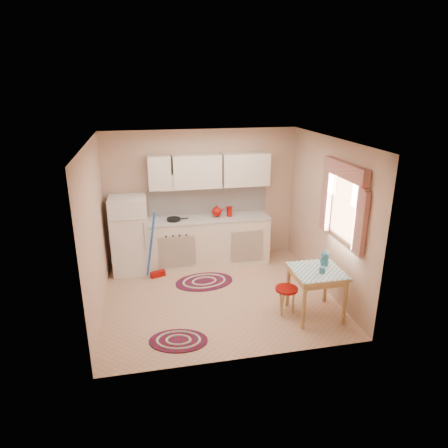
{
  "coord_description": "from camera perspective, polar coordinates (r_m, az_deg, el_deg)",
  "views": [
    {
      "loc": [
        -1.07,
        -5.63,
        3.26
      ],
      "look_at": [
        0.15,
        0.25,
        1.15
      ],
      "focal_mm": 32.0,
      "sensor_mm": 36.0,
      "label": 1
    }
  ],
  "objects": [
    {
      "name": "room_shell",
      "position": [
        6.23,
        0.09,
        3.87
      ],
      "size": [
        3.64,
        3.6,
        2.52
      ],
      "color": "tan",
      "rests_on": "ground"
    },
    {
      "name": "fridge",
      "position": [
        7.35,
        -13.3,
        -1.56
      ],
      "size": [
        0.65,
        0.6,
        1.4
      ],
      "primitive_type": "cube",
      "color": "white",
      "rests_on": "ground"
    },
    {
      "name": "broom",
      "position": [
        7.05,
        -9.67,
        -3.07
      ],
      "size": [
        0.3,
        0.2,
        1.2
      ],
      "primitive_type": null,
      "rotation": [
        0.0,
        0.0,
        0.31
      ],
      "color": "blue",
      "rests_on": "ground"
    },
    {
      "name": "base_cabinets",
      "position": [
        7.57,
        -2.22,
        -2.51
      ],
      "size": [
        2.25,
        0.6,
        0.88
      ],
      "primitive_type": "cube",
      "color": "white",
      "rests_on": "ground"
    },
    {
      "name": "countertop",
      "position": [
        7.41,
        -2.27,
        0.79
      ],
      "size": [
        2.27,
        0.62,
        0.04
      ],
      "primitive_type": "cube",
      "color": "#B3B1AA",
      "rests_on": "base_cabinets"
    },
    {
      "name": "frying_pan",
      "position": [
        7.28,
        -7.2,
        0.67
      ],
      "size": [
        0.25,
        0.25,
        0.05
      ],
      "primitive_type": "cylinder",
      "rotation": [
        0.0,
        0.0,
        -0.02
      ],
      "color": "black",
      "rests_on": "countertop"
    },
    {
      "name": "red_kettle",
      "position": [
        7.4,
        -1.05,
        1.76
      ],
      "size": [
        0.26,
        0.25,
        0.2
      ],
      "primitive_type": null,
      "rotation": [
        0.0,
        0.0,
        0.42
      ],
      "color": "#900905",
      "rests_on": "countertop"
    },
    {
      "name": "red_canister",
      "position": [
        7.45,
        0.78,
        1.72
      ],
      "size": [
        0.11,
        0.11,
        0.16
      ],
      "primitive_type": "cylinder",
      "rotation": [
        0.0,
        0.0,
        -0.1
      ],
      "color": "#900905",
      "rests_on": "countertop"
    },
    {
      "name": "table",
      "position": [
        6.1,
        12.93,
        -9.55
      ],
      "size": [
        0.72,
        0.72,
        0.72
      ],
      "primitive_type": "cube",
      "color": "tan",
      "rests_on": "ground"
    },
    {
      "name": "stool",
      "position": [
        6.12,
        8.84,
        -10.75
      ],
      "size": [
        0.34,
        0.34,
        0.42
      ],
      "primitive_type": "cylinder",
      "rotation": [
        0.0,
        0.0,
        -0.01
      ],
      "color": "#900905",
      "rests_on": "ground"
    },
    {
      "name": "coffee_pot",
      "position": [
        6.04,
        14.24,
        -4.65
      ],
      "size": [
        0.18,
        0.17,
        0.28
      ],
      "primitive_type": null,
      "rotation": [
        0.0,
        0.0,
        0.4
      ],
      "color": "teal",
      "rests_on": "table"
    },
    {
      "name": "mug",
      "position": [
        5.85,
        13.85,
        -6.44
      ],
      "size": [
        0.09,
        0.09,
        0.1
      ],
      "primitive_type": "cylinder",
      "rotation": [
        0.0,
        0.0,
        -0.15
      ],
      "color": "teal",
      "rests_on": "table"
    },
    {
      "name": "rug_center",
      "position": [
        7.03,
        -2.84,
        -8.22
      ],
      "size": [
        1.07,
        0.76,
        0.02
      ],
      "primitive_type": null,
      "rotation": [
        0.0,
        0.0,
        0.09
      ],
      "color": "maroon",
      "rests_on": "ground"
    },
    {
      "name": "rug_left",
      "position": [
        5.6,
        -6.52,
        -16.23
      ],
      "size": [
        0.88,
        0.68,
        0.02
      ],
      "primitive_type": null,
      "rotation": [
        0.0,
        0.0,
        -0.2
      ],
      "color": "maroon",
      "rests_on": "ground"
    }
  ]
}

